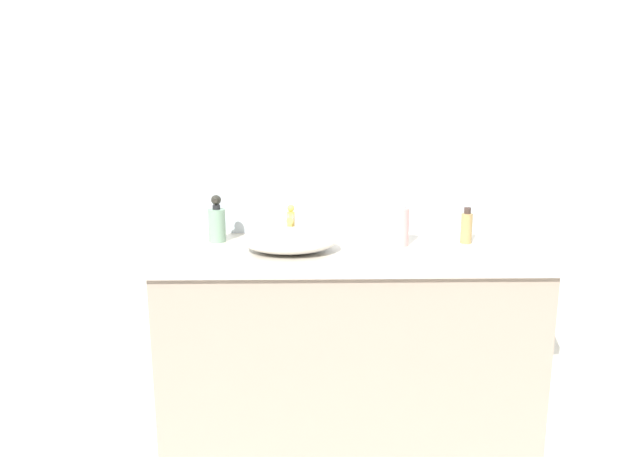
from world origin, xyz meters
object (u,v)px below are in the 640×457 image
sink_basin (290,240)px  lotion_bottle (400,226)px  perfume_bottle (467,227)px  candle_jar (506,243)px  soap_dispenser (217,222)px

sink_basin → lotion_bottle: bearing=11.8°
lotion_bottle → perfume_bottle: bearing=7.5°
sink_basin → candle_jar: size_ratio=7.27×
lotion_bottle → candle_jar: lotion_bottle is taller
perfume_bottle → candle_jar: 0.16m
soap_dispenser → lotion_bottle: size_ratio=1.14×
sink_basin → lotion_bottle: (0.42, 0.09, 0.03)m
sink_basin → perfume_bottle: (0.68, 0.12, 0.02)m
sink_basin → perfume_bottle: bearing=10.2°
sink_basin → soap_dispenser: size_ratio=1.86×
soap_dispenser → lotion_bottle: (0.71, -0.08, -0.00)m
candle_jar → perfume_bottle: bearing=149.5°
soap_dispenser → candle_jar: bearing=-6.2°
lotion_bottle → soap_dispenser: bearing=173.9°
candle_jar → lotion_bottle: bearing=173.7°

